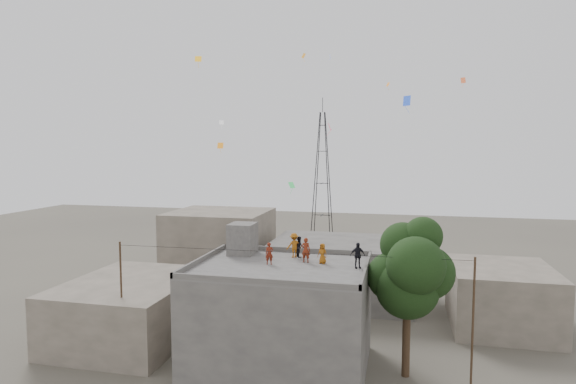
% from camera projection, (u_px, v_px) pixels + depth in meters
% --- Properties ---
extents(ground, '(140.00, 140.00, 0.00)m').
position_uv_depth(ground, '(281.00, 367.00, 28.54)').
color(ground, '#4B463E').
rests_on(ground, ground).
extents(main_building, '(10.00, 8.00, 6.10)m').
position_uv_depth(main_building, '(281.00, 317.00, 28.27)').
color(main_building, '#4C4A47').
rests_on(main_building, ground).
extents(parapet, '(10.00, 8.00, 0.30)m').
position_uv_depth(parapet, '(281.00, 263.00, 27.99)').
color(parapet, '#4C4A47').
rests_on(parapet, main_building).
extents(stair_head_box, '(1.60, 1.80, 2.00)m').
position_uv_depth(stair_head_box, '(243.00, 239.00, 31.16)').
color(stair_head_box, '#4C4A47').
rests_on(stair_head_box, main_building).
extents(neighbor_west, '(8.00, 10.00, 4.00)m').
position_uv_depth(neighbor_west, '(132.00, 309.00, 32.80)').
color(neighbor_west, '#60584C').
rests_on(neighbor_west, ground).
extents(neighbor_north, '(12.00, 9.00, 5.00)m').
position_uv_depth(neighbor_north, '(343.00, 270.00, 41.44)').
color(neighbor_north, '#4C4A47').
rests_on(neighbor_north, ground).
extents(neighbor_northwest, '(9.00, 8.00, 7.00)m').
position_uv_depth(neighbor_northwest, '(220.00, 247.00, 46.02)').
color(neighbor_northwest, '#60584C').
rests_on(neighbor_northwest, ground).
extents(neighbor_east, '(7.00, 8.00, 4.40)m').
position_uv_depth(neighbor_east, '(501.00, 297.00, 34.86)').
color(neighbor_east, '#60584C').
rests_on(neighbor_east, ground).
extents(tree, '(4.90, 4.60, 9.10)m').
position_uv_depth(tree, '(411.00, 271.00, 26.90)').
color(tree, black).
rests_on(tree, ground).
extents(utility_line, '(20.12, 0.62, 7.40)m').
position_uv_depth(utility_line, '(284.00, 312.00, 26.88)').
color(utility_line, black).
rests_on(utility_line, ground).
extents(transmission_tower, '(2.97, 2.97, 20.01)m').
position_uv_depth(transmission_tower, '(322.00, 176.00, 67.44)').
color(transmission_tower, black).
rests_on(transmission_tower, ground).
extents(person_red_adult, '(0.58, 0.42, 1.50)m').
position_uv_depth(person_red_adult, '(306.00, 250.00, 28.84)').
color(person_red_adult, maroon).
rests_on(person_red_adult, main_building).
extents(person_orange_child, '(0.69, 0.56, 1.21)m').
position_uv_depth(person_orange_child, '(322.00, 253.00, 28.57)').
color(person_orange_child, '#995211').
rests_on(person_orange_child, main_building).
extents(person_dark_child, '(0.76, 0.80, 1.30)m').
position_uv_depth(person_dark_child, '(299.00, 247.00, 30.33)').
color(person_dark_child, black).
rests_on(person_dark_child, main_building).
extents(person_dark_adult, '(0.94, 0.64, 1.48)m').
position_uv_depth(person_dark_adult, '(358.00, 255.00, 27.44)').
color(person_dark_adult, black).
rests_on(person_dark_adult, main_building).
extents(person_orange_adult, '(1.14, 1.03, 1.54)m').
position_uv_depth(person_orange_adult, '(294.00, 245.00, 30.17)').
color(person_orange_adult, '#9D5511').
rests_on(person_orange_adult, main_building).
extents(person_red_child, '(0.56, 0.47, 1.30)m').
position_uv_depth(person_red_child, '(269.00, 254.00, 28.33)').
color(person_red_child, maroon).
rests_on(person_red_child, main_building).
extents(kites, '(19.60, 18.76, 11.27)m').
position_uv_depth(kites, '(321.00, 105.00, 34.53)').
color(kites, orange).
rests_on(kites, ground).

